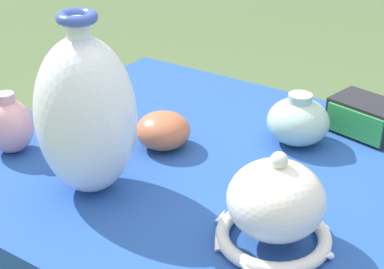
% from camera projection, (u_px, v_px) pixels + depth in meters
% --- Properties ---
extents(display_table, '(1.17, 0.80, 0.78)m').
position_uv_depth(display_table, '(259.00, 218.00, 1.10)').
color(display_table, '#38383D').
rests_on(display_table, ground_plane).
extents(vase_tall_bulbous, '(0.17, 0.17, 0.32)m').
position_uv_depth(vase_tall_bulbous, '(86.00, 115.00, 0.99)').
color(vase_tall_bulbous, white).
rests_on(vase_tall_bulbous, display_table).
extents(vase_dome_bell, '(0.19, 0.19, 0.16)m').
position_uv_depth(vase_dome_bell, '(275.00, 207.00, 0.89)').
color(vase_dome_bell, white).
rests_on(vase_dome_bell, display_table).
extents(mosaic_tile_box, '(0.16, 0.13, 0.07)m').
position_uv_depth(mosaic_tile_box, '(366.00, 117.00, 1.23)').
color(mosaic_tile_box, '#232328').
rests_on(mosaic_tile_box, display_table).
extents(jar_round_celadon, '(0.13, 0.13, 0.11)m').
position_uv_depth(jar_round_celadon, '(298.00, 121.00, 1.19)').
color(jar_round_celadon, '#A8CCB7').
rests_on(jar_round_celadon, display_table).
extents(bowl_shallow_terracotta, '(0.11, 0.11, 0.07)m').
position_uv_depth(bowl_shallow_terracotta, '(163.00, 131.00, 1.17)').
color(bowl_shallow_terracotta, '#BC6642').
rests_on(bowl_shallow_terracotta, display_table).
extents(jar_round_rose, '(0.09, 0.09, 0.12)m').
position_uv_depth(jar_round_rose, '(10.00, 126.00, 1.15)').
color(jar_round_rose, '#D19399').
rests_on(jar_round_rose, display_table).
extents(wooden_crate, '(0.47, 0.38, 0.20)m').
position_uv_depth(wooden_crate, '(8.00, 263.00, 1.91)').
color(wooden_crate, tan).
rests_on(wooden_crate, ground_plane).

